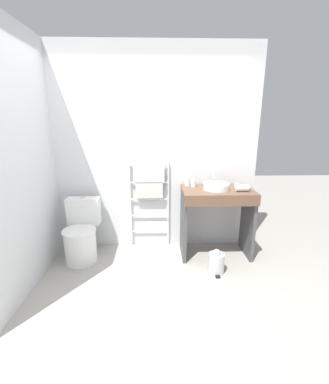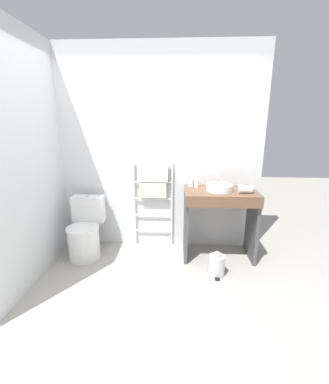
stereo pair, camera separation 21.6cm
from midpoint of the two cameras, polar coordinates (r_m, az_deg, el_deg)
name	(u,v)px [view 2 (the right image)]	position (r m, az deg, el deg)	size (l,w,h in m)	color
ground_plane	(146,309)	(2.68, -1.60, -24.60)	(12.00, 12.00, 0.00)	#A8A399
wall_back	(157,151)	(3.47, 0.04, 9.07)	(2.79, 0.12, 2.66)	silver
wall_side	(29,158)	(3.12, -26.14, 6.75)	(0.12, 2.01, 2.66)	silver
toilet	(85,233)	(3.49, -15.51, -8.78)	(0.41, 0.55, 0.77)	white
towel_radiator	(153,187)	(3.45, -0.80, 1.10)	(0.54, 0.06, 1.21)	white
vanity_counter	(219,214)	(3.33, 13.96, -4.71)	(0.88, 0.56, 0.90)	brown
sink_basin	(219,187)	(3.22, 13.99, 1.00)	(0.32, 0.32, 0.08)	white
faucet	(217,180)	(3.38, 13.49, 2.53)	(0.02, 0.10, 0.14)	silver
cup_near_wall	(191,182)	(3.37, 7.72, 2.10)	(0.07, 0.07, 0.10)	white
cup_near_edge	(197,184)	(3.33, 9.00, 1.81)	(0.07, 0.07, 0.09)	white
hair_dryer	(246,189)	(3.22, 19.56, 0.60)	(0.20, 0.17, 0.09)	white
trash_bin	(216,265)	(3.14, 13.50, -15.49)	(0.19, 0.22, 0.30)	silver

